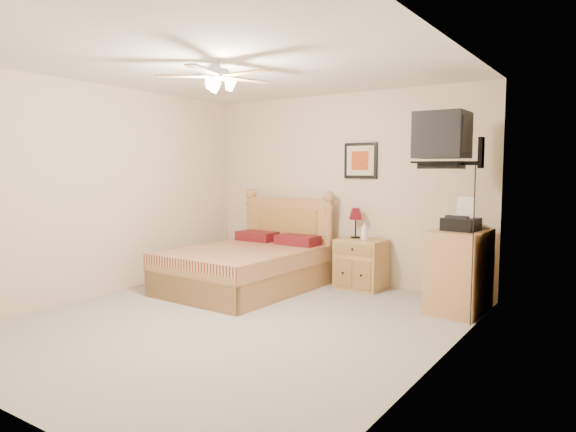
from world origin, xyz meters
TOP-DOWN VIEW (x-y plane):
  - floor at (0.00, 0.00)m, footprint 4.50×4.50m
  - ceiling at (0.00, 0.00)m, footprint 4.00×4.50m
  - wall_back at (0.00, 2.25)m, footprint 4.00×0.04m
  - wall_left at (-2.00, 0.00)m, footprint 0.04×4.50m
  - wall_right at (2.00, 0.00)m, footprint 0.04×4.50m
  - bed at (-0.79, 1.12)m, footprint 1.51×1.95m
  - nightstand at (0.40, 2.00)m, footprint 0.60×0.46m
  - table_lamp at (0.28, 2.08)m, footprint 0.24×0.24m
  - lotion_bottle at (0.46, 1.96)m, footprint 0.11×0.11m
  - framed_picture at (0.27, 2.23)m, footprint 0.46×0.04m
  - dresser at (1.73, 1.63)m, footprint 0.55×0.76m
  - fax_machine at (1.74, 1.59)m, footprint 0.37×0.39m
  - magazine_lower at (1.75, 1.89)m, footprint 0.30×0.33m
  - magazine_upper at (1.74, 1.88)m, footprint 0.25×0.29m
  - wall_tv at (1.75, 1.34)m, footprint 0.56×0.46m
  - ceiling_fan at (0.00, -0.20)m, footprint 1.14×1.14m

SIDE VIEW (x-z plane):
  - floor at x=0.00m, z-range 0.00..0.00m
  - nightstand at x=0.40m, z-range 0.00..0.63m
  - dresser at x=1.73m, z-range 0.00..0.87m
  - bed at x=-0.79m, z-range 0.00..1.23m
  - lotion_bottle at x=0.46m, z-range 0.63..0.86m
  - table_lamp at x=0.28m, z-range 0.63..1.02m
  - magazine_lower at x=1.75m, z-range 0.87..0.90m
  - magazine_upper at x=1.74m, z-range 0.90..0.92m
  - fax_machine at x=1.74m, z-range 0.87..1.22m
  - wall_back at x=0.00m, z-range 0.00..2.50m
  - wall_left at x=-2.00m, z-range 0.00..2.50m
  - wall_right at x=2.00m, z-range 0.00..2.50m
  - framed_picture at x=0.27m, z-range 1.39..1.85m
  - wall_tv at x=1.75m, z-range 1.52..2.10m
  - ceiling_fan at x=0.00m, z-range 2.22..2.50m
  - ceiling at x=0.00m, z-range 2.48..2.52m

